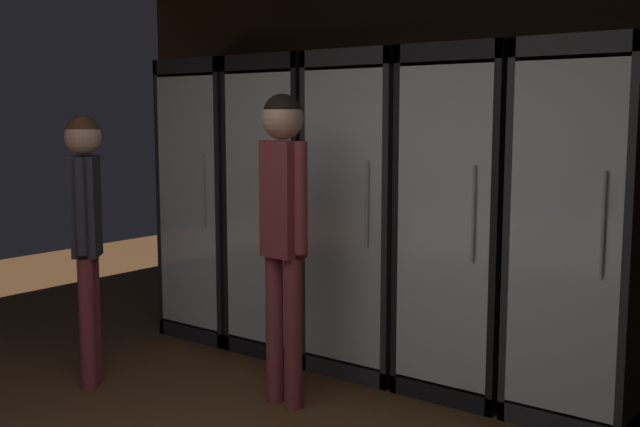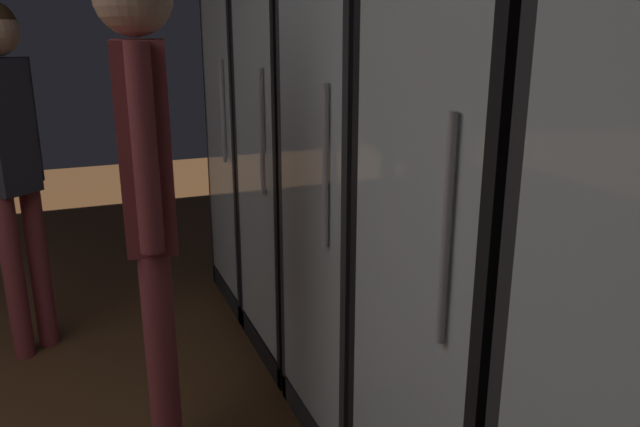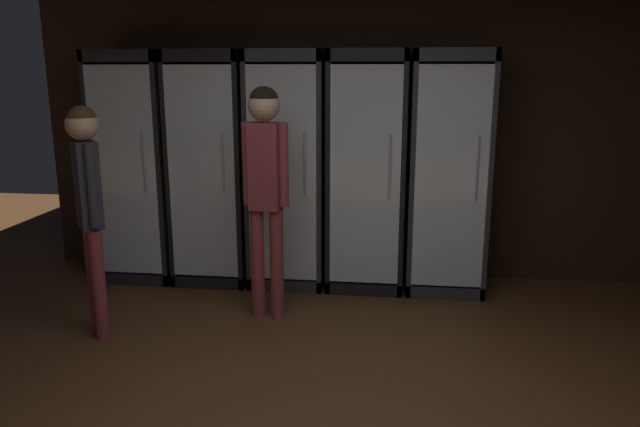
# 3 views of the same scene
# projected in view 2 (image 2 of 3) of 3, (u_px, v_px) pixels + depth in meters

# --- Properties ---
(cooler_far_left) EXTENTS (0.63, 0.62, 1.98)m
(cooler_far_left) POSITION_uv_depth(u_px,v_px,m) (281.00, 126.00, 3.41)
(cooler_far_left) COLOR black
(cooler_far_left) RESTS_ON ground
(cooler_left) EXTENTS (0.63, 0.62, 1.98)m
(cooler_left) POSITION_uv_depth(u_px,v_px,m) (327.00, 148.00, 2.82)
(cooler_left) COLOR black
(cooler_left) RESTS_ON ground
(cooler_center) EXTENTS (0.63, 0.62, 1.98)m
(cooler_center) POSITION_uv_depth(u_px,v_px,m) (398.00, 181.00, 2.23)
(cooler_center) COLOR #2B2B30
(cooler_center) RESTS_ON ground
(cooler_right) EXTENTS (0.63, 0.62, 1.98)m
(cooler_right) POSITION_uv_depth(u_px,v_px,m) (521.00, 239.00, 1.64)
(cooler_right) COLOR black
(cooler_right) RESTS_ON ground
(shopper_near) EXTENTS (0.34, 0.23, 1.71)m
(shopper_near) POSITION_uv_depth(u_px,v_px,m) (146.00, 162.00, 1.91)
(shopper_near) COLOR brown
(shopper_near) RESTS_ON ground
(shopper_far) EXTENTS (0.23, 0.25, 1.59)m
(shopper_far) POSITION_uv_depth(u_px,v_px,m) (8.00, 137.00, 2.75)
(shopper_far) COLOR brown
(shopper_far) RESTS_ON ground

